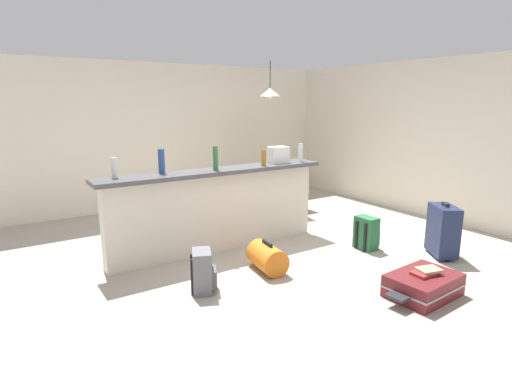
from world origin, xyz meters
The scene contains 20 objects.
ground_plane centered at (0.00, 0.00, -0.03)m, with size 13.00×13.00×0.05m, color #ADA393.
wall_back centered at (0.00, 3.05, 1.25)m, with size 6.60×0.10×2.50m, color silver.
wall_right centered at (3.05, 0.30, 1.25)m, with size 0.10×6.00×2.50m, color silver.
partition_half_wall centered at (-0.57, 0.42, 0.49)m, with size 2.80×0.20×0.98m, color silver.
bar_countertop centered at (-0.57, 0.42, 1.01)m, with size 2.96×0.40×0.05m, color #4C4C51.
bottle_white centered at (-1.77, 0.51, 1.14)m, with size 0.07×0.07×0.22m, color silver.
bottle_blue centered at (-1.24, 0.51, 1.17)m, with size 0.08×0.08×0.28m, color #284C89.
bottle_green centered at (-0.61, 0.36, 1.18)m, with size 0.06×0.06×0.29m, color #2D6B38.
bottle_amber centered at (0.07, 0.33, 1.14)m, with size 0.06×0.06×0.21m, color #9E661E.
bottle_clear centered at (0.71, 0.37, 1.16)m, with size 0.06×0.06×0.25m, color silver.
grocery_bag centered at (0.39, 0.45, 1.14)m, with size 0.26×0.18×0.22m, color silver.
dining_table centered at (1.19, 1.77, 0.65)m, with size 1.10×0.80×0.74m.
dining_chair_near_partition centered at (1.20, 1.21, 0.52)m, with size 0.45×0.45×0.93m.
pendant_lamp centered at (1.15, 1.74, 1.99)m, with size 0.34×0.34×0.62m.
suitcase_flat_maroon centered at (0.47, -1.83, 0.11)m, with size 0.85×0.53×0.22m.
duffel_bag_orange centered at (-0.44, -0.50, 0.15)m, with size 0.36×0.52×0.34m.
suitcase_upright_navy centered at (1.58, -1.29, 0.33)m, with size 0.44×0.50×0.67m.
backpack_grey centered at (-1.26, -0.57, 0.20)m, with size 0.31×0.33×0.42m.
backpack_green centered at (1.02, -0.61, 0.20)m, with size 0.26×0.29×0.42m.
book_stack centered at (0.49, -1.84, 0.25)m, with size 0.30×0.21×0.05m.
Camera 1 is at (-2.92, -4.06, 1.85)m, focal length 29.15 mm.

